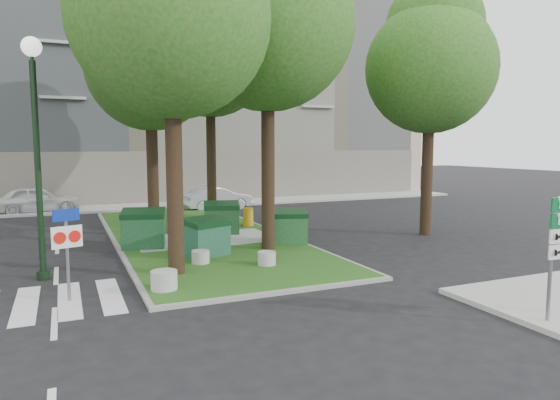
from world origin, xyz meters
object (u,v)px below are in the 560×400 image
tree_median_far (211,41)px  car_white (37,199)px  tree_median_mid (152,55)px  dumpster_c (222,218)px  tree_median_near_right (269,6)px  bollard_right (267,258)px  dumpster_d (288,227)px  car_silver (218,198)px  bollard_left (164,280)px  litter_bin (248,217)px  tree_street_right (432,57)px  street_lamp (36,130)px  dumpster_b (206,237)px  bollard_mid (201,257)px  dumpster_a (144,229)px  traffic_sign_pole (67,239)px

tree_median_far → car_white: (-7.80, 6.24, -7.59)m
tree_median_mid → dumpster_c: 6.77m
tree_median_near_right → bollard_right: (-1.00, -2.16, -7.68)m
dumpster_c → bollard_right: dumpster_c is taller
dumpster_d → dumpster_c: bearing=137.7°
tree_median_far → car_silver: 8.74m
tree_median_far → bollard_left: bearing=-111.8°
car_silver → litter_bin: bearing=167.8°
bollard_right → car_white: size_ratio=0.12×
tree_median_far → litter_bin: size_ratio=15.44×
tree_street_right → litter_bin: bearing=145.5°
tree_median_near_right → dumpster_c: size_ratio=7.37×
dumpster_d → street_lamp: street_lamp is taller
tree_street_right → dumpster_c: bearing=159.9°
tree_median_mid → car_white: tree_median_mid is taller
dumpster_b → bollard_right: size_ratio=2.95×
bollard_mid → street_lamp: (-4.19, 0.37, 3.66)m
dumpster_a → dumpster_c: bearing=40.1°
tree_median_far → car_silver: bearing=70.9°
tree_median_near_right → litter_bin: 8.87m
street_lamp → car_white: size_ratio=1.47×
dumpster_c → dumpster_d: bearing=-46.1°
tree_street_right → dumpster_c: size_ratio=6.48×
dumpster_a → bollard_mid: size_ratio=3.12×
dumpster_a → tree_street_right: bearing=7.8°
tree_street_right → bollard_mid: 11.90m
tree_median_near_right → bollard_right: bearing=-114.8°
dumpster_c → tree_median_far: bearing=92.5°
dumpster_a → traffic_sign_pole: 5.53m
dumpster_c → litter_bin: size_ratio=2.01×
tree_street_right → street_lamp: tree_street_right is taller
tree_median_near_right → bollard_mid: (-2.70, -1.20, -7.68)m
dumpster_b → tree_median_mid: bearing=76.4°
dumpster_d → bollard_left: bearing=-123.8°
car_white → tree_median_far: bearing=-133.6°
tree_median_mid → dumpster_d: (3.91, -4.00, -6.28)m
tree_street_right → dumpster_d: (-6.09, -0.00, -6.28)m
bollard_right → street_lamp: size_ratio=0.08×
tree_median_far → litter_bin: 8.34m
car_white → street_lamp: bearing=177.8°
dumpster_a → dumpster_d: bearing=-0.4°
dumpster_b → traffic_sign_pole: (-4.01, -2.83, 0.75)m
tree_median_mid → bollard_right: bearing=-73.3°
dumpster_c → traffic_sign_pole: bearing=-116.6°
tree_median_mid → dumpster_a: tree_median_mid is taller
traffic_sign_pole → bollard_left: bearing=-27.2°
dumpster_b → bollard_right: bearing=-77.2°
dumpster_a → litter_bin: 5.62m
dumpster_b → dumpster_c: size_ratio=1.00×
dumpster_d → traffic_sign_pole: bearing=-134.9°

